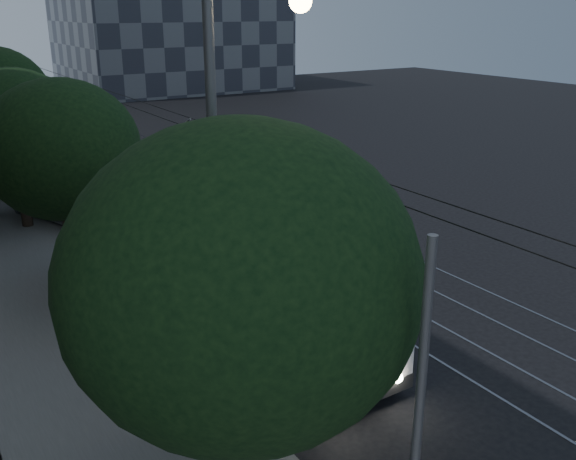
# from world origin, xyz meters

# --- Properties ---
(ground) EXTENTS (120.00, 120.00, 0.00)m
(ground) POSITION_xyz_m (0.00, 0.00, 0.00)
(ground) COLOR black
(ground) RESTS_ON ground
(tram_rails) EXTENTS (4.52, 90.00, 0.02)m
(tram_rails) POSITION_xyz_m (2.50, 20.00, 0.01)
(tram_rails) COLOR gray
(tram_rails) RESTS_ON ground
(overhead_wires) EXTENTS (2.23, 90.00, 6.00)m
(overhead_wires) POSITION_xyz_m (-4.97, 20.00, 3.47)
(overhead_wires) COLOR black
(overhead_wires) RESTS_ON ground
(trolleybus) EXTENTS (2.84, 12.86, 5.63)m
(trolleybus) POSITION_xyz_m (-2.90, 0.32, 1.76)
(trolleybus) COLOR silver
(trolleybus) RESTS_ON ground
(pickup_silver) EXTENTS (5.13, 7.16, 1.81)m
(pickup_silver) POSITION_xyz_m (-4.30, 11.74, 0.91)
(pickup_silver) COLOR silver
(pickup_silver) RESTS_ON ground
(car_white_a) EXTENTS (1.83, 4.30, 1.45)m
(car_white_a) POSITION_xyz_m (-4.30, 14.25, 0.73)
(car_white_a) COLOR silver
(car_white_a) RESTS_ON ground
(car_white_b) EXTENTS (3.33, 4.85, 1.30)m
(car_white_b) POSITION_xyz_m (-4.30, 20.13, 0.65)
(car_white_b) COLOR #B1B1B5
(car_white_b) RESTS_ON ground
(car_white_c) EXTENTS (2.42, 4.76, 1.49)m
(car_white_c) POSITION_xyz_m (-2.70, 25.80, 0.75)
(car_white_c) COLOR #BBBABF
(car_white_c) RESTS_ON ground
(car_white_d) EXTENTS (2.07, 4.70, 1.58)m
(car_white_d) POSITION_xyz_m (-3.58, 29.50, 0.79)
(car_white_d) COLOR silver
(car_white_d) RESTS_ON ground
(tree_0) EXTENTS (5.76, 5.76, 7.18)m
(tree_0) POSITION_xyz_m (-6.50, -7.14, 4.58)
(tree_0) COLOR black
(tree_0) RESTS_ON ground
(tree_1) EXTENTS (4.68, 4.68, 6.80)m
(tree_1) POSITION_xyz_m (-6.50, 4.08, 4.67)
(tree_1) COLOR black
(tree_1) RESTS_ON ground
(tree_2) EXTENTS (5.03, 5.03, 6.55)m
(tree_2) POSITION_xyz_m (-6.50, 11.63, 4.27)
(tree_2) COLOR black
(tree_2) RESTS_ON ground
(streetlamp_near) EXTENTS (2.26, 0.44, 9.25)m
(streetlamp_near) POSITION_xyz_m (-5.30, -4.63, 5.62)
(streetlamp_near) COLOR slate
(streetlamp_near) RESTS_ON ground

